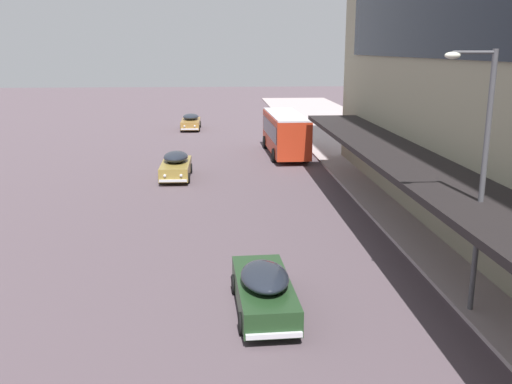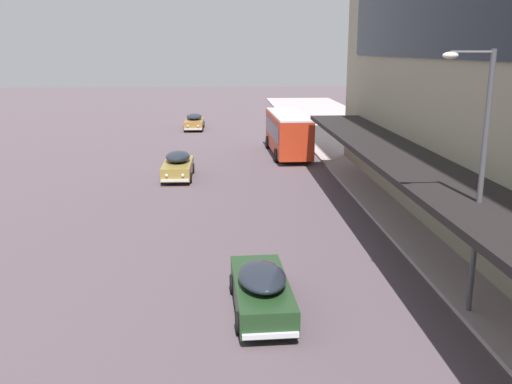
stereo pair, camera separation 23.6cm
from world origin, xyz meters
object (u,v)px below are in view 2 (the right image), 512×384
Objects in this scene: sedan_far_back at (178,165)px; transit_bus_kerbside_front at (288,131)px; sedan_second_mid at (262,289)px; street_lamp at (477,167)px; sedan_lead_mid at (194,122)px.

transit_bus_kerbside_front is at bearing 43.88° from sedan_far_back.
street_lamp is at bearing -5.38° from sedan_second_mid.
sedan_far_back reaches higher than sedan_lead_mid.
street_lamp is (2.32, -26.93, 2.78)m from transit_bus_kerbside_front.
transit_bus_kerbside_front is at bearing 94.92° from street_lamp.
sedan_second_mid is at bearing -84.54° from sedan_lead_mid.
transit_bus_kerbside_front is 1.19× the size of street_lamp.
sedan_second_mid is (-3.80, -26.35, -1.06)m from transit_bus_kerbside_front.
street_lamp reaches higher than sedan_far_back.
transit_bus_kerbside_front reaches higher than sedan_lead_mid.
street_lamp is at bearing -85.08° from transit_bus_kerbside_front.
sedan_second_mid is at bearing -98.20° from transit_bus_kerbside_front.
transit_bus_kerbside_front is 10.76m from sedan_far_back.
sedan_second_mid is 41.13m from sedan_lead_mid.
transit_bus_kerbside_front is 1.83× the size of sedan_lead_mid.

